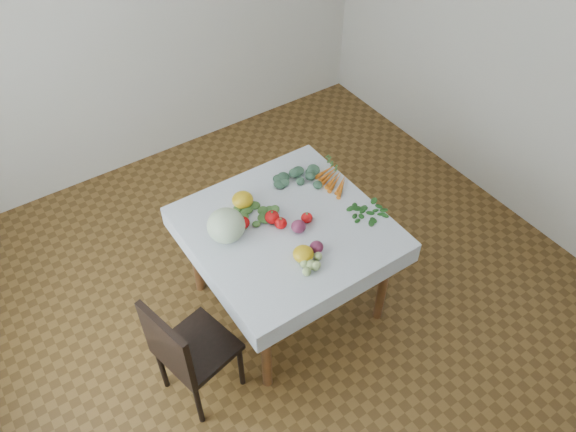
# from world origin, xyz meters

# --- Properties ---
(ground) EXTENTS (4.00, 4.00, 0.00)m
(ground) POSITION_xyz_m (0.00, 0.00, 0.00)
(ground) COLOR brown
(back_wall) EXTENTS (4.00, 0.04, 2.70)m
(back_wall) POSITION_xyz_m (0.00, 2.00, 1.35)
(back_wall) COLOR silver
(back_wall) RESTS_ON ground
(table) EXTENTS (1.00, 1.00, 0.75)m
(table) POSITION_xyz_m (0.00, 0.00, 0.65)
(table) COLOR brown
(table) RESTS_ON ground
(tablecloth) EXTENTS (1.12, 1.12, 0.01)m
(tablecloth) POSITION_xyz_m (0.00, 0.00, 0.75)
(tablecloth) COLOR white
(tablecloth) RESTS_ON table
(chair) EXTENTS (0.46, 0.46, 0.85)m
(chair) POSITION_xyz_m (-0.84, -0.25, 0.48)
(chair) COLOR black
(chair) RESTS_ON ground
(cabbage) EXTENTS (0.28, 0.28, 0.20)m
(cabbage) POSITION_xyz_m (-0.34, 0.12, 0.86)
(cabbage) COLOR beige
(cabbage) RESTS_ON tablecloth
(tomato_a) EXTENTS (0.10, 0.10, 0.07)m
(tomato_a) POSITION_xyz_m (-0.22, 0.14, 0.79)
(tomato_a) COLOR red
(tomato_a) RESTS_ON tablecloth
(tomato_b) EXTENTS (0.09, 0.09, 0.06)m
(tomato_b) POSITION_xyz_m (0.12, -0.04, 0.79)
(tomato_b) COLOR red
(tomato_b) RESTS_ON tablecloth
(tomato_c) EXTENTS (0.11, 0.11, 0.08)m
(tomato_c) POSITION_xyz_m (-0.05, 0.08, 0.80)
(tomato_c) COLOR red
(tomato_c) RESTS_ON tablecloth
(tomato_d) EXTENTS (0.09, 0.09, 0.07)m
(tomato_d) POSITION_xyz_m (-0.04, 0.01, 0.79)
(tomato_d) COLOR red
(tomato_d) RESTS_ON tablecloth
(heirloom_back) EXTENTS (0.14, 0.14, 0.09)m
(heirloom_back) POSITION_xyz_m (-0.13, 0.30, 0.80)
(heirloom_back) COLOR gold
(heirloom_back) RESTS_ON tablecloth
(heirloom_front) EXTENTS (0.14, 0.14, 0.08)m
(heirloom_front) POSITION_xyz_m (-0.07, -0.27, 0.80)
(heirloom_front) COLOR gold
(heirloom_front) RESTS_ON tablecloth
(onion_a) EXTENTS (0.10, 0.10, 0.08)m
(onion_a) POSITION_xyz_m (0.03, -0.07, 0.79)
(onion_a) COLOR #591935
(onion_a) RESTS_ON tablecloth
(onion_b) EXTENTS (0.10, 0.10, 0.07)m
(onion_b) POSITION_xyz_m (0.03, -0.26, 0.79)
(onion_b) COLOR #591935
(onion_b) RESTS_ON tablecloth
(tomatillo_cluster) EXTENTS (0.14, 0.13, 0.05)m
(tomatillo_cluster) POSITION_xyz_m (-0.06, -0.32, 0.78)
(tomatillo_cluster) COLOR #B2CE77
(tomatillo_cluster) RESTS_ON tablecloth
(carrot_bunch) EXTENTS (0.20, 0.29, 0.03)m
(carrot_bunch) POSITION_xyz_m (0.48, 0.16, 0.77)
(carrot_bunch) COLOR orange
(carrot_bunch) RESTS_ON tablecloth
(kale_bunch) EXTENTS (0.30, 0.30, 0.04)m
(kale_bunch) POSITION_xyz_m (0.27, 0.23, 0.78)
(kale_bunch) COLOR #375A43
(kale_bunch) RESTS_ON tablecloth
(basil_bunch) EXTENTS (0.25, 0.18, 0.01)m
(basil_bunch) POSITION_xyz_m (0.46, -0.18, 0.76)
(basil_bunch) COLOR #1C4B17
(basil_bunch) RESTS_ON tablecloth
(dill_bunch) EXTENTS (0.22, 0.22, 0.03)m
(dill_bunch) POSITION_xyz_m (-0.11, 0.18, 0.77)
(dill_bunch) COLOR #497334
(dill_bunch) RESTS_ON tablecloth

